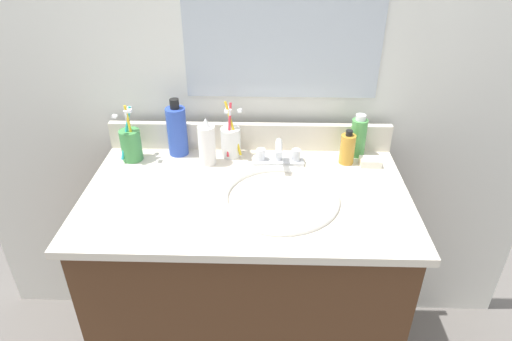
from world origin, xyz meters
TOP-DOWN VIEW (x-y plane):
  - vanity_cabinet at (0.00, 0.00)m, footprint 0.89×0.50m
  - countertop at (0.00, 0.00)m, footprint 0.92×0.54m
  - backsplash at (0.00, 0.26)m, footprint 0.92×0.02m
  - back_wall at (0.00, 0.32)m, footprint 2.02×0.04m
  - mirror_panel at (0.10, 0.30)m, footprint 0.60×0.01m
  - sink_basin at (0.09, -0.03)m, footprint 0.33×0.33m
  - faucet at (0.09, 0.16)m, footprint 0.16×0.10m
  - bottle_toner_green at (0.35, 0.23)m, footprint 0.05×0.05m
  - bottle_oil_amber at (0.31, 0.17)m, footprint 0.05×0.05m
  - bottle_shampoo_blue at (-0.23, 0.22)m, footprint 0.06×0.06m
  - bottle_lotion_white at (-0.13, 0.16)m, footprint 0.05×0.05m
  - cup_green at (-0.37, 0.18)m, footprint 0.07×0.08m
  - cup_white_ceramic at (-0.06, 0.21)m, footprint 0.07×0.08m
  - soap_bar at (0.38, 0.16)m, footprint 0.06×0.04m

SIDE VIEW (x-z plane):
  - vanity_cabinet at x=0.00m, z-range 0.00..0.76m
  - back_wall at x=0.00m, z-range 0.00..1.30m
  - sink_basin at x=0.09m, z-range 0.70..0.81m
  - countertop at x=0.00m, z-range 0.76..0.79m
  - soap_bar at x=0.38m, z-range 0.79..0.81m
  - faucet at x=0.09m, z-range 0.77..0.85m
  - backsplash at x=0.00m, z-range 0.79..0.88m
  - bottle_oil_amber at x=0.31m, z-range 0.78..0.89m
  - cup_white_ceramic at x=-0.06m, z-range 0.75..0.93m
  - cup_green at x=-0.37m, z-range 0.75..0.93m
  - bottle_toner_green at x=0.35m, z-range 0.78..0.92m
  - bottle_lotion_white at x=-0.13m, z-range 0.78..0.93m
  - bottle_shampoo_blue at x=-0.23m, z-range 0.77..0.96m
  - mirror_panel at x=0.10m, z-range 0.96..1.52m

